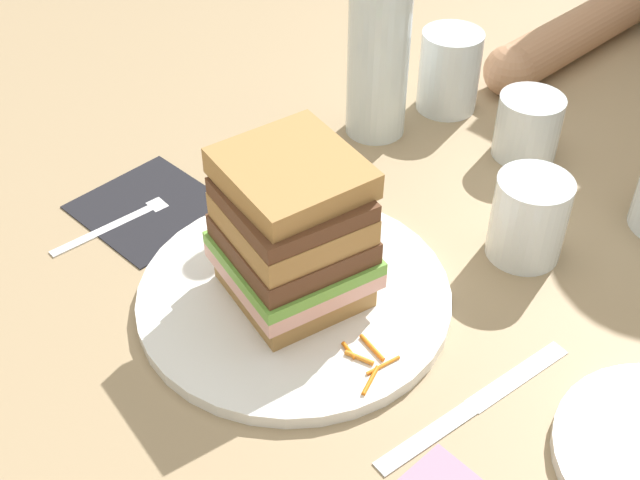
% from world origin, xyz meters
% --- Properties ---
extents(ground_plane, '(3.00, 3.00, 0.00)m').
position_xyz_m(ground_plane, '(0.00, 0.00, 0.00)').
color(ground_plane, '#9E8460').
extents(main_plate, '(0.28, 0.28, 0.01)m').
position_xyz_m(main_plate, '(0.01, 0.00, 0.01)').
color(main_plate, white).
rests_on(main_plate, ground_plane).
extents(sandwich, '(0.14, 0.13, 0.14)m').
position_xyz_m(sandwich, '(0.01, 0.00, 0.08)').
color(sandwich, '#A87A42').
rests_on(sandwich, main_plate).
extents(carrot_shred_0, '(0.02, 0.03, 0.00)m').
position_xyz_m(carrot_shred_0, '(-0.09, 0.03, 0.01)').
color(carrot_shred_0, orange).
rests_on(carrot_shred_0, main_plate).
extents(carrot_shred_1, '(0.02, 0.01, 0.00)m').
position_xyz_m(carrot_shred_1, '(-0.11, 0.02, 0.01)').
color(carrot_shred_1, orange).
rests_on(carrot_shred_1, main_plate).
extents(carrot_shred_2, '(0.02, 0.03, 0.00)m').
position_xyz_m(carrot_shred_2, '(-0.07, 0.03, 0.01)').
color(carrot_shred_2, orange).
rests_on(carrot_shred_2, main_plate).
extents(carrot_shred_3, '(0.01, 0.02, 0.00)m').
position_xyz_m(carrot_shred_3, '(-0.10, 0.02, 0.01)').
color(carrot_shred_3, orange).
rests_on(carrot_shred_3, main_plate).
extents(carrot_shred_4, '(0.02, 0.01, 0.00)m').
position_xyz_m(carrot_shred_4, '(-0.10, 0.01, 0.01)').
color(carrot_shred_4, orange).
rests_on(carrot_shred_4, main_plate).
extents(carrot_shred_5, '(0.03, 0.01, 0.00)m').
position_xyz_m(carrot_shred_5, '(-0.08, 0.03, 0.01)').
color(carrot_shred_5, orange).
rests_on(carrot_shred_5, main_plate).
extents(carrot_shred_6, '(0.03, 0.01, 0.00)m').
position_xyz_m(carrot_shred_6, '(-0.07, 0.02, 0.01)').
color(carrot_shred_6, orange).
rests_on(carrot_shred_6, main_plate).
extents(carrot_shred_7, '(0.01, 0.02, 0.00)m').
position_xyz_m(carrot_shred_7, '(-0.07, 0.01, 0.01)').
color(carrot_shred_7, orange).
rests_on(carrot_shred_7, main_plate).
extents(carrot_shred_8, '(0.01, 0.03, 0.00)m').
position_xyz_m(carrot_shred_8, '(0.12, -0.03, 0.01)').
color(carrot_shred_8, orange).
rests_on(carrot_shred_8, main_plate).
extents(carrot_shred_9, '(0.03, 0.01, 0.00)m').
position_xyz_m(carrot_shred_9, '(0.10, -0.02, 0.01)').
color(carrot_shred_9, orange).
rests_on(carrot_shred_9, main_plate).
extents(carrot_shred_10, '(0.03, 0.01, 0.00)m').
position_xyz_m(carrot_shred_10, '(0.10, -0.00, 0.01)').
color(carrot_shred_10, orange).
rests_on(carrot_shred_10, main_plate).
extents(carrot_shred_11, '(0.02, 0.01, 0.00)m').
position_xyz_m(carrot_shred_11, '(0.09, -0.02, 0.01)').
color(carrot_shred_11, orange).
rests_on(carrot_shred_11, main_plate).
extents(carrot_shred_12, '(0.01, 0.03, 0.00)m').
position_xyz_m(carrot_shred_12, '(0.12, -0.01, 0.01)').
color(carrot_shred_12, orange).
rests_on(carrot_shred_12, main_plate).
extents(napkin_dark, '(0.14, 0.13, 0.00)m').
position_xyz_m(napkin_dark, '(-0.19, -0.02, 0.00)').
color(napkin_dark, black).
rests_on(napkin_dark, ground_plane).
extents(fork, '(0.02, 0.17, 0.00)m').
position_xyz_m(fork, '(-0.19, -0.04, 0.00)').
color(fork, silver).
rests_on(fork, napkin_dark).
extents(knife, '(0.04, 0.20, 0.00)m').
position_xyz_m(knife, '(0.19, 0.02, 0.00)').
color(knife, silver).
rests_on(knife, ground_plane).
extents(juice_glass, '(0.07, 0.07, 0.08)m').
position_xyz_m(juice_glass, '(0.11, 0.20, 0.04)').
color(juice_glass, white).
rests_on(juice_glass, ground_plane).
extents(water_bottle, '(0.07, 0.07, 0.33)m').
position_xyz_m(water_bottle, '(-0.14, 0.26, 0.15)').
color(water_bottle, silver).
rests_on(water_bottle, ground_plane).
extents(empty_tumbler_0, '(0.07, 0.07, 0.07)m').
position_xyz_m(empty_tumbler_0, '(0.01, 0.34, 0.04)').
color(empty_tumbler_0, silver).
rests_on(empty_tumbler_0, ground_plane).
extents(empty_tumbler_2, '(0.07, 0.07, 0.10)m').
position_xyz_m(empty_tumbler_2, '(-0.11, 0.35, 0.05)').
color(empty_tumbler_2, silver).
rests_on(empty_tumbler_2, ground_plane).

